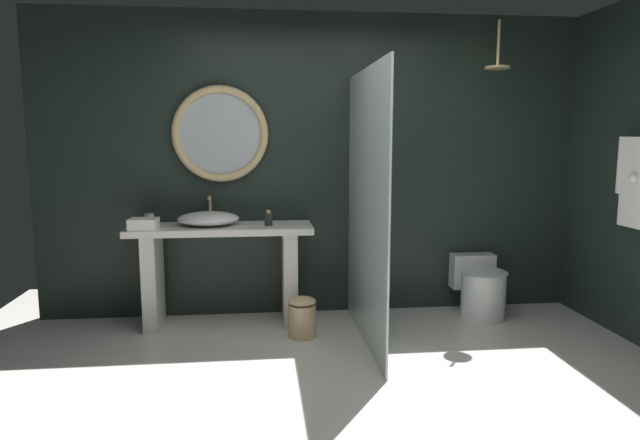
{
  "coord_description": "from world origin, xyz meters",
  "views": [
    {
      "loc": [
        -0.51,
        -3.01,
        1.55
      ],
      "look_at": [
        -0.1,
        0.77,
        0.99
      ],
      "focal_mm": 31.46,
      "sensor_mm": 36.0,
      "label": 1
    }
  ],
  "objects_px": {
    "round_wall_mirror": "(220,134)",
    "waste_bin": "(302,317)",
    "tumbler_cup": "(149,220)",
    "soap_dispenser": "(268,219)",
    "folded_hand_towel": "(144,224)",
    "rain_shower_head": "(498,63)",
    "toilet": "(481,288)",
    "vessel_sink": "(208,218)"
  },
  "relations": [
    {
      "from": "soap_dispenser",
      "to": "folded_hand_towel",
      "type": "relative_size",
      "value": 0.6
    },
    {
      "from": "round_wall_mirror",
      "to": "rain_shower_head",
      "type": "relative_size",
      "value": 2.07
    },
    {
      "from": "tumbler_cup",
      "to": "soap_dispenser",
      "type": "distance_m",
      "value": 0.97
    },
    {
      "from": "vessel_sink",
      "to": "tumbler_cup",
      "type": "xyz_separation_m",
      "value": [
        -0.48,
        0.03,
        -0.01
      ]
    },
    {
      "from": "folded_hand_towel",
      "to": "round_wall_mirror",
      "type": "bearing_deg",
      "value": 32.12
    },
    {
      "from": "rain_shower_head",
      "to": "toilet",
      "type": "bearing_deg",
      "value": 176.48
    },
    {
      "from": "vessel_sink",
      "to": "round_wall_mirror",
      "type": "distance_m",
      "value": 0.72
    },
    {
      "from": "tumbler_cup",
      "to": "vessel_sink",
      "type": "bearing_deg",
      "value": -3.67
    },
    {
      "from": "tumbler_cup",
      "to": "toilet",
      "type": "bearing_deg",
      "value": -1.67
    },
    {
      "from": "vessel_sink",
      "to": "soap_dispenser",
      "type": "relative_size",
      "value": 3.89
    },
    {
      "from": "waste_bin",
      "to": "folded_hand_towel",
      "type": "bearing_deg",
      "value": 168.83
    },
    {
      "from": "tumbler_cup",
      "to": "rain_shower_head",
      "type": "xyz_separation_m",
      "value": [
        2.86,
        -0.09,
        1.27
      ]
    },
    {
      "from": "folded_hand_towel",
      "to": "toilet",
      "type": "bearing_deg",
      "value": 2.25
    },
    {
      "from": "soap_dispenser",
      "to": "folded_hand_towel",
      "type": "xyz_separation_m",
      "value": [
        -0.97,
        -0.1,
        -0.01
      ]
    },
    {
      "from": "rain_shower_head",
      "to": "folded_hand_towel",
      "type": "xyz_separation_m",
      "value": [
        -2.87,
        -0.11,
        -1.28
      ]
    },
    {
      "from": "rain_shower_head",
      "to": "toilet",
      "type": "distance_m",
      "value": 1.91
    },
    {
      "from": "tumbler_cup",
      "to": "rain_shower_head",
      "type": "bearing_deg",
      "value": -1.71
    },
    {
      "from": "vessel_sink",
      "to": "soap_dispenser",
      "type": "xyz_separation_m",
      "value": [
        0.49,
        -0.06,
        -0.0
      ]
    },
    {
      "from": "tumbler_cup",
      "to": "soap_dispenser",
      "type": "xyz_separation_m",
      "value": [
        0.97,
        -0.09,
        0.01
      ]
    },
    {
      "from": "vessel_sink",
      "to": "round_wall_mirror",
      "type": "bearing_deg",
      "value": 64.17
    },
    {
      "from": "tumbler_cup",
      "to": "toilet",
      "type": "relative_size",
      "value": 0.18
    },
    {
      "from": "waste_bin",
      "to": "folded_hand_towel",
      "type": "xyz_separation_m",
      "value": [
        -1.22,
        0.24,
        0.72
      ]
    },
    {
      "from": "soap_dispenser",
      "to": "round_wall_mirror",
      "type": "relative_size",
      "value": 0.16
    },
    {
      "from": "toilet",
      "to": "folded_hand_towel",
      "type": "bearing_deg",
      "value": -177.75
    },
    {
      "from": "vessel_sink",
      "to": "round_wall_mirror",
      "type": "relative_size",
      "value": 0.62
    },
    {
      "from": "vessel_sink",
      "to": "toilet",
      "type": "xyz_separation_m",
      "value": [
        2.32,
        -0.05,
        -0.65
      ]
    },
    {
      "from": "vessel_sink",
      "to": "waste_bin",
      "type": "relative_size",
      "value": 1.55
    },
    {
      "from": "tumbler_cup",
      "to": "rain_shower_head",
      "type": "relative_size",
      "value": 0.26
    },
    {
      "from": "toilet",
      "to": "rain_shower_head",
      "type": "bearing_deg",
      "value": -3.52
    },
    {
      "from": "round_wall_mirror",
      "to": "folded_hand_towel",
      "type": "height_order",
      "value": "round_wall_mirror"
    },
    {
      "from": "vessel_sink",
      "to": "toilet",
      "type": "relative_size",
      "value": 0.89
    },
    {
      "from": "rain_shower_head",
      "to": "waste_bin",
      "type": "height_order",
      "value": "rain_shower_head"
    },
    {
      "from": "round_wall_mirror",
      "to": "folded_hand_towel",
      "type": "bearing_deg",
      "value": -147.88
    },
    {
      "from": "round_wall_mirror",
      "to": "waste_bin",
      "type": "distance_m",
      "value": 1.67
    },
    {
      "from": "soap_dispenser",
      "to": "toilet",
      "type": "height_order",
      "value": "soap_dispenser"
    },
    {
      "from": "tumbler_cup",
      "to": "round_wall_mirror",
      "type": "height_order",
      "value": "round_wall_mirror"
    },
    {
      "from": "vessel_sink",
      "to": "waste_bin",
      "type": "bearing_deg",
      "value": -28.69
    },
    {
      "from": "rain_shower_head",
      "to": "waste_bin",
      "type": "distance_m",
      "value": 2.61
    },
    {
      "from": "soap_dispenser",
      "to": "rain_shower_head",
      "type": "distance_m",
      "value": 2.28
    },
    {
      "from": "round_wall_mirror",
      "to": "folded_hand_towel",
      "type": "xyz_separation_m",
      "value": [
        -0.59,
        -0.37,
        -0.7
      ]
    },
    {
      "from": "folded_hand_towel",
      "to": "soap_dispenser",
      "type": "bearing_deg",
      "value": 5.71
    },
    {
      "from": "round_wall_mirror",
      "to": "folded_hand_towel",
      "type": "distance_m",
      "value": 0.98
    }
  ]
}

